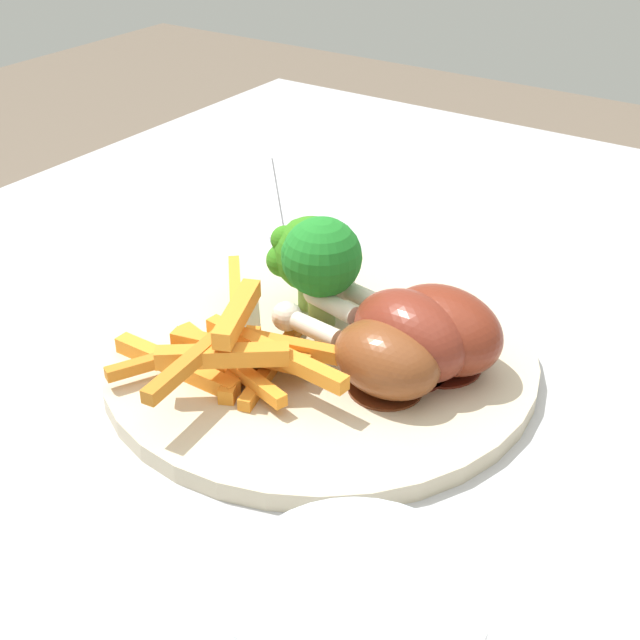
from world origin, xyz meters
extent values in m
cube|color=#B7B7BC|center=(0.00, 0.00, 0.70)|extent=(0.98, 0.76, 0.03)
cylinder|color=gray|center=(0.43, 0.32, 0.34)|extent=(0.06, 0.06, 0.68)
cylinder|color=beige|center=(-0.02, -0.03, 0.72)|extent=(0.27, 0.27, 0.01)
cylinder|color=#84B552|center=(0.02, 0.01, 0.73)|extent=(0.02, 0.02, 0.02)
sphere|color=#337D1A|center=(0.02, 0.01, 0.76)|extent=(0.05, 0.05, 0.05)
sphere|color=#337D1A|center=(0.04, 0.01, 0.76)|extent=(0.03, 0.03, 0.03)
sphere|color=#337D1A|center=(0.03, 0.02, 0.77)|extent=(0.02, 0.02, 0.02)
sphere|color=#337D1A|center=(0.02, 0.02, 0.77)|extent=(0.02, 0.02, 0.02)
sphere|color=#337D1A|center=(0.01, 0.02, 0.76)|extent=(0.02, 0.02, 0.02)
cylinder|color=#83A854|center=(0.01, -0.01, 0.74)|extent=(0.02, 0.02, 0.03)
sphere|color=#1F7A25|center=(0.01, -0.01, 0.77)|extent=(0.05, 0.05, 0.05)
sphere|color=#1F7A25|center=(0.01, 0.00, 0.78)|extent=(0.02, 0.02, 0.02)
sphere|color=#1F7A25|center=(0.00, 0.00, 0.78)|extent=(0.02, 0.02, 0.02)
sphere|color=#1F7A25|center=(0.02, -0.02, 0.78)|extent=(0.02, 0.02, 0.02)
cube|color=orange|center=(-0.06, 0.00, 0.73)|extent=(0.07, 0.04, 0.01)
cube|color=orange|center=(-0.06, 0.00, 0.76)|extent=(0.06, 0.03, 0.01)
cube|color=orange|center=(-0.09, 0.03, 0.73)|extent=(0.01, 0.09, 0.01)
cube|color=#C77220|center=(-0.09, 0.04, 0.73)|extent=(0.07, 0.04, 0.01)
cube|color=orange|center=(-0.05, -0.02, 0.74)|extent=(0.03, 0.08, 0.01)
cube|color=#C26F1F|center=(-0.11, 0.00, 0.75)|extent=(0.07, 0.02, 0.01)
cube|color=orange|center=(-0.03, 0.03, 0.75)|extent=(0.08, 0.07, 0.01)
cube|color=orange|center=(-0.06, 0.00, 0.73)|extent=(0.06, 0.07, 0.01)
cube|color=orange|center=(-0.06, -0.03, 0.75)|extent=(0.02, 0.10, 0.01)
cube|color=orange|center=(-0.05, -0.01, 0.73)|extent=(0.10, 0.03, 0.01)
cube|color=orange|center=(-0.09, -0.01, 0.75)|extent=(0.05, 0.07, 0.01)
cube|color=orange|center=(-0.07, 0.00, 0.73)|extent=(0.04, 0.10, 0.01)
cube|color=orange|center=(-0.06, 0.00, 0.74)|extent=(0.03, 0.09, 0.01)
cylinder|color=#542411|center=(-0.03, -0.08, 0.72)|extent=(0.04, 0.04, 0.00)
ellipsoid|color=brown|center=(-0.03, -0.08, 0.74)|extent=(0.06, 0.07, 0.04)
cylinder|color=beige|center=(-0.02, -0.03, 0.74)|extent=(0.02, 0.04, 0.01)
sphere|color=silver|center=(-0.02, -0.01, 0.74)|extent=(0.02, 0.02, 0.02)
cylinder|color=#521910|center=(-0.01, -0.09, 0.72)|extent=(0.05, 0.05, 0.00)
ellipsoid|color=maroon|center=(-0.01, -0.09, 0.75)|extent=(0.07, 0.09, 0.05)
cylinder|color=beige|center=(0.00, -0.03, 0.75)|extent=(0.02, 0.04, 0.01)
sphere|color=silver|center=(0.01, -0.01, 0.75)|extent=(0.02, 0.02, 0.02)
cylinder|color=#51180E|center=(0.01, -0.10, 0.72)|extent=(0.05, 0.05, 0.00)
ellipsoid|color=maroon|center=(0.01, -0.10, 0.75)|extent=(0.07, 0.09, 0.05)
cylinder|color=beige|center=(0.02, -0.04, 0.75)|extent=(0.02, 0.04, 0.01)
sphere|color=silver|center=(0.02, -0.02, 0.75)|extent=(0.02, 0.02, 0.02)
cube|color=silver|center=(0.18, 0.16, 0.71)|extent=(0.15, 0.13, 0.00)
camera|label=1|loc=(-0.39, -0.28, 1.02)|focal=48.44mm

